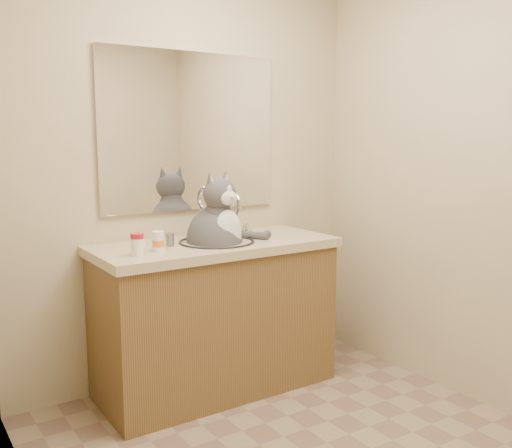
{
  "coord_description": "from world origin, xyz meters",
  "views": [
    {
      "loc": [
        -1.51,
        -1.74,
        1.42
      ],
      "look_at": [
        0.06,
        0.65,
        0.98
      ],
      "focal_mm": 40.0,
      "sensor_mm": 36.0,
      "label": 1
    }
  ],
  "objects_px": {
    "cat": "(216,236)",
    "grey_canister": "(170,240)",
    "pill_bottle_redcap": "(137,244)",
    "pill_bottle_orange": "(158,242)"
  },
  "relations": [
    {
      "from": "cat",
      "to": "pill_bottle_redcap",
      "type": "height_order",
      "value": "cat"
    },
    {
      "from": "grey_canister",
      "to": "pill_bottle_orange",
      "type": "bearing_deg",
      "value": -137.82
    },
    {
      "from": "pill_bottle_redcap",
      "to": "cat",
      "type": "bearing_deg",
      "value": 12.18
    },
    {
      "from": "cat",
      "to": "grey_canister",
      "type": "distance_m",
      "value": 0.26
    },
    {
      "from": "cat",
      "to": "grey_canister",
      "type": "relative_size",
      "value": 8.78
    },
    {
      "from": "cat",
      "to": "grey_canister",
      "type": "bearing_deg",
      "value": 160.26
    },
    {
      "from": "pill_bottle_redcap",
      "to": "grey_canister",
      "type": "distance_m",
      "value": 0.28
    },
    {
      "from": "pill_bottle_redcap",
      "to": "pill_bottle_orange",
      "type": "relative_size",
      "value": 1.07
    },
    {
      "from": "pill_bottle_redcap",
      "to": "grey_canister",
      "type": "xyz_separation_m",
      "value": [
        0.24,
        0.14,
        -0.02
      ]
    },
    {
      "from": "cat",
      "to": "pill_bottle_orange",
      "type": "xyz_separation_m",
      "value": [
        -0.37,
        -0.06,
        0.01
      ]
    }
  ]
}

